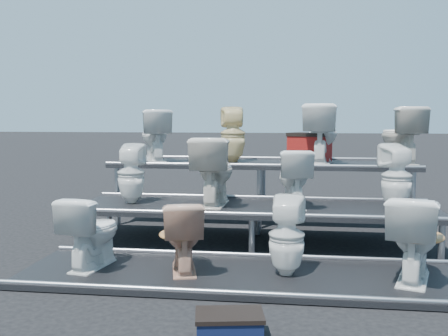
# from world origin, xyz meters

# --- Properties ---
(ground) EXTENTS (80.00, 80.00, 0.00)m
(ground) POSITION_xyz_m (0.00, 0.00, 0.00)
(ground) COLOR black
(ground) RESTS_ON ground
(tier_front) EXTENTS (4.20, 1.20, 0.06)m
(tier_front) POSITION_xyz_m (0.00, -1.30, 0.03)
(tier_front) COLOR black
(tier_front) RESTS_ON ground
(tier_mid) EXTENTS (4.20, 1.20, 0.46)m
(tier_mid) POSITION_xyz_m (0.00, 0.00, 0.23)
(tier_mid) COLOR black
(tier_mid) RESTS_ON ground
(tier_back) EXTENTS (4.20, 1.20, 0.86)m
(tier_back) POSITION_xyz_m (0.00, 1.30, 0.43)
(tier_back) COLOR black
(tier_back) RESTS_ON ground
(toilet_0) EXTENTS (0.50, 0.74, 0.70)m
(toilet_0) POSITION_xyz_m (-1.49, -1.30, 0.41)
(toilet_0) COLOR white
(toilet_0) RESTS_ON tier_front
(toilet_1) EXTENTS (0.53, 0.73, 0.67)m
(toilet_1) POSITION_xyz_m (-0.59, -1.30, 0.40)
(toilet_1) COLOR tan
(toilet_1) RESTS_ON tier_front
(toilet_2) EXTENTS (0.37, 0.37, 0.73)m
(toilet_2) POSITION_xyz_m (0.38, -1.30, 0.43)
(toilet_2) COLOR white
(toilet_2) RESTS_ON tier_front
(toilet_3) EXTENTS (0.64, 0.85, 0.77)m
(toilet_3) POSITION_xyz_m (1.50, -1.30, 0.44)
(toilet_3) COLOR white
(toilet_3) RESTS_ON tier_front
(toilet_4) EXTENTS (0.34, 0.35, 0.72)m
(toilet_4) POSITION_xyz_m (-1.51, 0.00, 0.82)
(toilet_4) COLOR white
(toilet_4) RESTS_ON tier_mid
(toilet_5) EXTENTS (0.49, 0.81, 0.81)m
(toilet_5) POSITION_xyz_m (-0.49, 0.00, 0.87)
(toilet_5) COLOR silver
(toilet_5) RESTS_ON tier_mid
(toilet_6) EXTENTS (0.46, 0.71, 0.68)m
(toilet_6) POSITION_xyz_m (0.45, 0.00, 0.80)
(toilet_6) COLOR white
(toilet_6) RESTS_ON tier_mid
(toilet_7) EXTENTS (0.44, 0.44, 0.75)m
(toilet_7) POSITION_xyz_m (1.60, 0.00, 0.83)
(toilet_7) COLOR white
(toilet_7) RESTS_ON tier_mid
(toilet_8) EXTENTS (0.68, 0.84, 0.75)m
(toilet_8) POSITION_xyz_m (-1.57, 1.30, 1.23)
(toilet_8) COLOR white
(toilet_8) RESTS_ON tier_back
(toilet_9) EXTENTS (0.43, 0.43, 0.80)m
(toilet_9) POSITION_xyz_m (-0.41, 1.30, 1.26)
(toilet_9) COLOR beige
(toilet_9) RESTS_ON tier_back
(toilet_10) EXTENTS (0.58, 0.87, 0.82)m
(toilet_10) POSITION_xyz_m (0.83, 1.30, 1.27)
(toilet_10) COLOR white
(toilet_10) RESTS_ON tier_back
(toilet_11) EXTENTS (0.63, 0.85, 0.78)m
(toilet_11) POSITION_xyz_m (1.90, 1.30, 1.25)
(toilet_11) COLOR silver
(toilet_11) RESTS_ON tier_back
(red_crate) EXTENTS (0.64, 0.59, 0.37)m
(red_crate) POSITION_xyz_m (0.68, 1.36, 1.05)
(red_crate) COLOR maroon
(red_crate) RESTS_ON tier_back
(step_stool) EXTENTS (0.48, 0.34, 0.16)m
(step_stool) POSITION_xyz_m (0.01, -2.58, 0.08)
(step_stool) COLOR black
(step_stool) RESTS_ON ground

